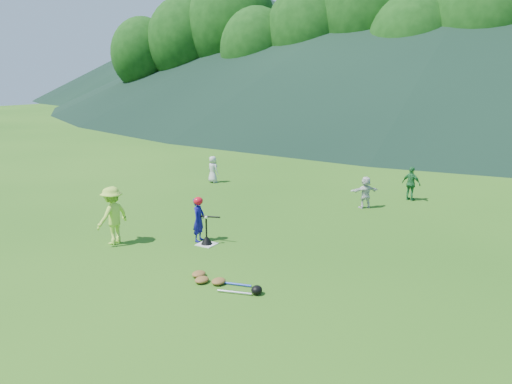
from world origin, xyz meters
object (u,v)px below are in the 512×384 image
at_px(batter_child, 199,220).
at_px(equipment_pile, 218,281).
at_px(adult_coach, 113,215).
at_px(batting_tee, 207,240).
at_px(home_plate, 207,244).
at_px(fielder_a, 213,169).
at_px(fielder_c, 411,184).
at_px(fielder_d, 365,192).

distance_m(batter_child, equipment_pile, 2.96).
height_order(adult_coach, batting_tee, adult_coach).
bearing_deg(equipment_pile, home_plate, 131.83).
bearing_deg(equipment_pile, fielder_a, 126.29).
relative_size(fielder_c, fielder_d, 1.12).
distance_m(home_plate, equipment_pile, 2.57).
height_order(batter_child, batting_tee, batter_child).
bearing_deg(fielder_d, fielder_a, -50.24).
relative_size(adult_coach, fielder_d, 1.43).
relative_size(batter_child, equipment_pile, 0.65).
bearing_deg(home_plate, batter_child, 157.97).
xyz_separation_m(fielder_a, fielder_c, (7.70, 1.12, 0.05)).
bearing_deg(fielder_a, fielder_c, -157.11).
bearing_deg(fielder_a, equipment_pile, 140.91).
xyz_separation_m(adult_coach, fielder_c, (5.49, 8.63, -0.16)).
bearing_deg(fielder_c, fielder_d, 76.72).
bearing_deg(adult_coach, fielder_c, 147.15).
bearing_deg(batter_child, fielder_c, -37.31).
height_order(fielder_c, batting_tee, fielder_c).
height_order(batter_child, fielder_c, fielder_c).
distance_m(adult_coach, fielder_c, 10.23).
relative_size(fielder_d, batting_tee, 1.56).
xyz_separation_m(fielder_a, equipment_pile, (6.07, -8.27, -0.48)).
bearing_deg(batting_tee, fielder_a, 124.45).
bearing_deg(home_plate, fielder_a, 124.45).
xyz_separation_m(batter_child, fielder_d, (2.66, 5.52, -0.06)).
height_order(fielder_a, equipment_pile, fielder_a).
height_order(fielder_d, equipment_pile, fielder_d).
height_order(home_plate, batting_tee, batting_tee).
bearing_deg(fielder_a, home_plate, 139.06).
relative_size(fielder_d, equipment_pile, 0.59).
relative_size(home_plate, batting_tee, 0.66).
xyz_separation_m(adult_coach, batting_tee, (2.14, 1.16, -0.63)).
bearing_deg(equipment_pile, fielder_c, 80.14).
bearing_deg(batting_tee, fielder_d, 67.77).
height_order(adult_coach, fielder_a, adult_coach).
bearing_deg(batting_tee, batter_child, 157.97).
distance_m(batter_child, fielder_d, 6.13).
height_order(fielder_c, fielder_d, fielder_c).
bearing_deg(fielder_c, fielder_a, 24.70).
bearing_deg(batting_tee, adult_coach, -151.64).
distance_m(fielder_c, equipment_pile, 9.54).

